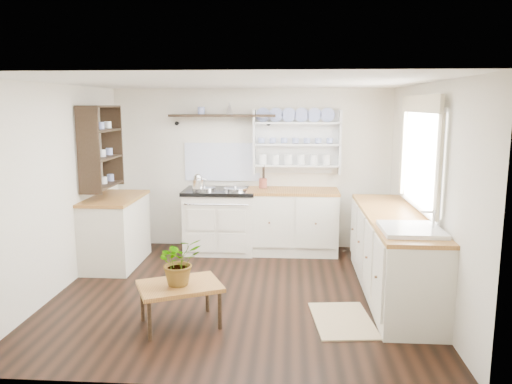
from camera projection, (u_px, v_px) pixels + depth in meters
The scene contains 19 objects.
floor at pixel (238, 292), 5.58m from camera, with size 4.00×3.80×0.01m, color black.
wall_back at pixel (252, 169), 7.25m from camera, with size 4.00×0.02×2.30m, color beige.
wall_right at pixel (427, 194), 5.24m from camera, with size 0.02×3.80×2.30m, color beige.
wall_left at pixel (58, 189), 5.52m from camera, with size 0.02×3.80×2.30m, color beige.
ceiling at pixel (237, 82), 5.18m from camera, with size 4.00×3.80×0.01m, color white.
window at pixel (420, 153), 5.32m from camera, with size 0.08×1.55×1.22m.
aga_cooker at pixel (220, 220), 7.07m from camera, with size 1.00×0.70×0.93m.
back_cabinets at pixel (292, 220), 7.03m from camera, with size 1.27×0.63×0.90m.
right_cabinets at pixel (393, 253), 5.48m from camera, with size 0.62×2.43×0.90m.
belfast_sink at pixel (410, 242), 4.69m from camera, with size 0.55×0.60×0.45m.
left_cabinets at pixel (116, 230), 6.50m from camera, with size 0.62×1.13×0.90m.
plate_rack at pixel (297, 141), 7.10m from camera, with size 1.20×0.22×0.90m.
high_shelf at pixel (223, 116), 7.02m from camera, with size 1.50×0.29×0.16m.
left_shelving at pixel (101, 146), 6.32m from camera, with size 0.28×0.80×1.05m, color black.
kettle at pixel (198, 181), 6.87m from camera, with size 0.16×0.16×0.20m, color silver, non-canonical shape.
utensil_crock at pixel (263, 183), 7.05m from camera, with size 0.11×0.11×0.13m, color brown.
center_table at pixel (180, 289), 4.70m from camera, with size 0.90×0.80×0.41m.
potted_plant at pixel (179, 261), 4.65m from camera, with size 0.40×0.35×0.45m, color #3F7233.
floor_rug at pixel (343, 320), 4.84m from camera, with size 0.55×0.85×0.02m, color #8F7B53.
Camera 1 is at (0.57, -5.27, 2.07)m, focal length 35.00 mm.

